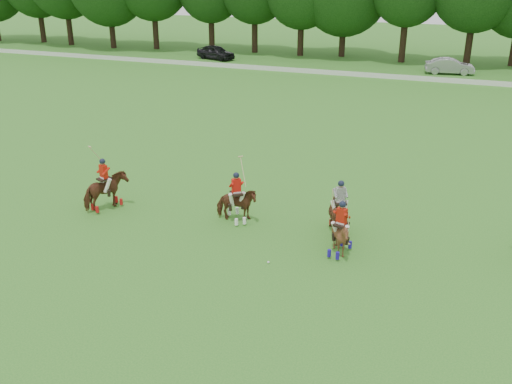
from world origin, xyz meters
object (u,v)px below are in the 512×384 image
(polo_red_a, at_px, (106,191))
(car_mid, at_px, (450,66))
(polo_red_b, at_px, (237,204))
(polo_stripe_a, at_px, (339,214))
(polo_red_c, at_px, (341,236))
(polo_ball, at_px, (268,262))
(car_left, at_px, (216,52))

(polo_red_a, bearing_deg, car_mid, 72.72)
(polo_red_b, bearing_deg, polo_stripe_a, 6.89)
(polo_red_c, distance_m, polo_ball, 2.88)
(car_mid, relative_size, polo_red_c, 2.12)
(polo_red_c, bearing_deg, polo_ball, -144.45)
(polo_red_a, distance_m, polo_stripe_a, 10.26)
(polo_red_a, relative_size, polo_red_b, 1.06)
(polo_red_b, bearing_deg, polo_ball, -50.05)
(polo_red_c, bearing_deg, car_left, 120.35)
(polo_red_a, distance_m, polo_ball, 8.66)
(polo_red_b, bearing_deg, car_mid, 80.63)
(car_left, bearing_deg, car_mid, -72.04)
(car_mid, height_order, polo_stripe_a, polo_stripe_a)
(car_left, bearing_deg, polo_red_a, -144.21)
(polo_red_a, bearing_deg, polo_ball, -14.00)
(polo_red_a, relative_size, polo_ball, 32.19)
(polo_stripe_a, bearing_deg, car_left, 121.03)
(polo_red_b, distance_m, polo_ball, 3.94)
(car_mid, distance_m, polo_stripe_a, 37.96)
(polo_stripe_a, height_order, polo_ball, polo_stripe_a)
(polo_red_a, xyz_separation_m, polo_ball, (8.37, -2.09, -0.81))
(polo_red_c, relative_size, polo_stripe_a, 0.97)
(polo_red_a, relative_size, polo_stripe_a, 1.30)
(polo_red_b, bearing_deg, polo_red_a, -171.48)
(car_mid, distance_m, polo_red_b, 38.94)
(polo_red_b, height_order, polo_ball, polo_red_b)
(polo_red_b, height_order, polo_stripe_a, polo_red_b)
(polo_red_a, height_order, polo_red_b, polo_red_a)
(polo_ball, bearing_deg, car_left, 116.92)
(polo_red_a, xyz_separation_m, polo_stripe_a, (10.16, 1.40, -0.06))
(car_mid, height_order, polo_ball, car_mid)
(car_left, xyz_separation_m, car_mid, (24.87, 0.00, -0.02))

